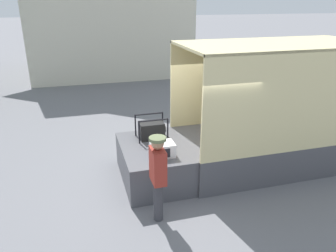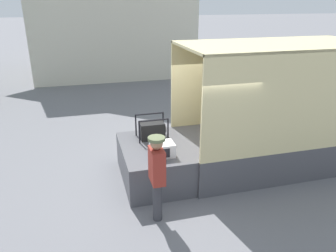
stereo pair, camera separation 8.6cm
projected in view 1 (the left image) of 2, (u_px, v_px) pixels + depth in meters
ground_plane at (183, 174)px, 8.08m from camera, size 160.00×160.00×0.00m
box_truck at (326, 122)px, 8.76m from camera, size 6.90×2.24×3.09m
tailgate_deck at (154, 163)px, 7.74m from camera, size 1.47×2.12×0.85m
microwave at (163, 149)px, 7.09m from camera, size 0.51×0.43×0.30m
portable_generator at (152, 130)px, 7.98m from camera, size 0.73×0.51×0.56m
worker_person at (158, 171)px, 6.04m from camera, size 0.31×0.44×1.75m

